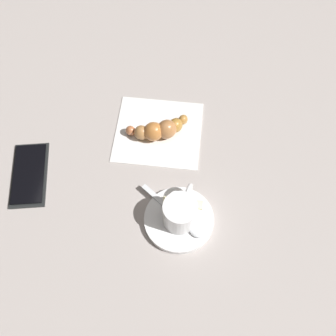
{
  "coord_description": "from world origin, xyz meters",
  "views": [
    {
      "loc": [
        0.36,
        0.09,
        0.71
      ],
      "look_at": [
        -0.01,
        0.02,
        0.02
      ],
      "focal_mm": 45.56,
      "sensor_mm": 36.0,
      "label": 1
    }
  ],
  "objects": [
    {
      "name": "ground_plane",
      "position": [
        0.0,
        0.0,
        0.0
      ],
      "size": [
        1.8,
        1.8,
        0.0
      ],
      "primitive_type": "plane",
      "color": "#A99F9B"
    },
    {
      "name": "saucer",
      "position": [
        0.08,
        0.05,
        0.01
      ],
      "size": [
        0.12,
        0.12,
        0.01
      ],
      "primitive_type": "cylinder",
      "color": "white",
      "rests_on": "ground"
    },
    {
      "name": "napkin",
      "position": [
        -0.1,
        -0.02,
        0.0
      ],
      "size": [
        0.17,
        0.18,
        0.0
      ],
      "primitive_type": "cube",
      "rotation": [
        0.0,
        0.0,
        0.07
      ],
      "color": "white",
      "rests_on": "ground"
    },
    {
      "name": "sugar_packet",
      "position": [
        0.05,
        0.06,
        0.01
      ],
      "size": [
        0.02,
        0.07,
        0.01
      ],
      "primitive_type": "cube",
      "rotation": [
        0.0,
        0.0,
        4.77
      ],
      "color": "beige",
      "rests_on": "saucer"
    },
    {
      "name": "teaspoon",
      "position": [
        0.08,
        0.06,
        0.01
      ],
      "size": [
        0.09,
        0.13,
        0.01
      ],
      "color": "silver",
      "rests_on": "saucer"
    },
    {
      "name": "croissant",
      "position": [
        -0.09,
        -0.01,
        0.02
      ],
      "size": [
        0.08,
        0.12,
        0.04
      ],
      "color": "#B76A41",
      "rests_on": "napkin"
    },
    {
      "name": "cell_phone",
      "position": [
        0.04,
        -0.24,
        0.0
      ],
      "size": [
        0.15,
        0.1,
        0.01
      ],
      "color": "black",
      "rests_on": "ground"
    },
    {
      "name": "espresso_cup",
      "position": [
        0.08,
        0.06,
        0.04
      ],
      "size": [
        0.09,
        0.06,
        0.05
      ],
      "color": "white",
      "rests_on": "saucer"
    }
  ]
}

